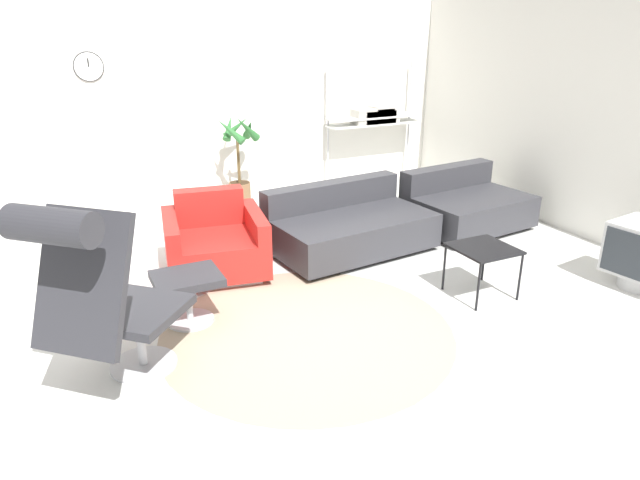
{
  "coord_description": "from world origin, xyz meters",
  "views": [
    {
      "loc": [
        -1.49,
        -3.62,
        2.16
      ],
      "look_at": [
        0.35,
        0.16,
        0.55
      ],
      "focal_mm": 32.0,
      "sensor_mm": 36.0,
      "label": 1
    }
  ],
  "objects_px": {
    "lounge_chair": "(98,285)",
    "side_table": "(484,252)",
    "potted_plant": "(240,166)",
    "shelf_unit": "(376,117)",
    "couch_low": "(349,228)",
    "armchair_red": "(215,245)",
    "couch_second": "(465,207)",
    "ottoman": "(188,286)"
  },
  "relations": [
    {
      "from": "lounge_chair",
      "to": "armchair_red",
      "type": "relative_size",
      "value": 1.31
    },
    {
      "from": "lounge_chair",
      "to": "side_table",
      "type": "height_order",
      "value": "lounge_chair"
    },
    {
      "from": "couch_second",
      "to": "ottoman",
      "type": "bearing_deg",
      "value": 7.34
    },
    {
      "from": "potted_plant",
      "to": "armchair_red",
      "type": "bearing_deg",
      "value": -115.21
    },
    {
      "from": "couch_low",
      "to": "side_table",
      "type": "relative_size",
      "value": 3.48
    },
    {
      "from": "armchair_red",
      "to": "ottoman",
      "type": "bearing_deg",
      "value": 70.49
    },
    {
      "from": "couch_low",
      "to": "shelf_unit",
      "type": "bearing_deg",
      "value": -133.11
    },
    {
      "from": "couch_second",
      "to": "lounge_chair",
      "type": "bearing_deg",
      "value": 14.51
    },
    {
      "from": "couch_second",
      "to": "armchair_red",
      "type": "bearing_deg",
      "value": -6.72
    },
    {
      "from": "armchair_red",
      "to": "potted_plant",
      "type": "bearing_deg",
      "value": -106.2
    },
    {
      "from": "lounge_chair",
      "to": "couch_second",
      "type": "height_order",
      "value": "lounge_chair"
    },
    {
      "from": "potted_plant",
      "to": "shelf_unit",
      "type": "height_order",
      "value": "shelf_unit"
    },
    {
      "from": "ottoman",
      "to": "armchair_red",
      "type": "height_order",
      "value": "armchair_red"
    },
    {
      "from": "armchair_red",
      "to": "shelf_unit",
      "type": "bearing_deg",
      "value": -136.74
    },
    {
      "from": "ottoman",
      "to": "shelf_unit",
      "type": "distance_m",
      "value": 4.34
    },
    {
      "from": "shelf_unit",
      "to": "armchair_red",
      "type": "bearing_deg",
      "value": -145.75
    },
    {
      "from": "armchair_red",
      "to": "shelf_unit",
      "type": "height_order",
      "value": "shelf_unit"
    },
    {
      "from": "couch_low",
      "to": "couch_second",
      "type": "relative_size",
      "value": 1.23
    },
    {
      "from": "ottoman",
      "to": "shelf_unit",
      "type": "bearing_deg",
      "value": 39.97
    },
    {
      "from": "couch_low",
      "to": "potted_plant",
      "type": "xyz_separation_m",
      "value": [
        -0.52,
        1.83,
        0.29
      ]
    },
    {
      "from": "couch_second",
      "to": "shelf_unit",
      "type": "bearing_deg",
      "value": -96.04
    },
    {
      "from": "couch_low",
      "to": "side_table",
      "type": "height_order",
      "value": "couch_low"
    },
    {
      "from": "ottoman",
      "to": "potted_plant",
      "type": "bearing_deg",
      "value": 63.73
    },
    {
      "from": "lounge_chair",
      "to": "potted_plant",
      "type": "bearing_deg",
      "value": 102.45
    },
    {
      "from": "couch_low",
      "to": "couch_second",
      "type": "height_order",
      "value": "same"
    },
    {
      "from": "shelf_unit",
      "to": "ottoman",
      "type": "bearing_deg",
      "value": -140.03
    },
    {
      "from": "ottoman",
      "to": "shelf_unit",
      "type": "height_order",
      "value": "shelf_unit"
    },
    {
      "from": "ottoman",
      "to": "couch_second",
      "type": "height_order",
      "value": "couch_second"
    },
    {
      "from": "couch_low",
      "to": "side_table",
      "type": "bearing_deg",
      "value": 104.35
    },
    {
      "from": "shelf_unit",
      "to": "potted_plant",
      "type": "bearing_deg",
      "value": -175.55
    },
    {
      "from": "lounge_chair",
      "to": "potted_plant",
      "type": "xyz_separation_m",
      "value": [
        1.93,
        3.3,
        -0.22
      ]
    },
    {
      "from": "lounge_chair",
      "to": "couch_low",
      "type": "relative_size",
      "value": 0.79
    },
    {
      "from": "couch_second",
      "to": "couch_low",
      "type": "bearing_deg",
      "value": -4.9
    },
    {
      "from": "ottoman",
      "to": "couch_low",
      "type": "xyz_separation_m",
      "value": [
        1.8,
        0.76,
        -0.06
      ]
    },
    {
      "from": "armchair_red",
      "to": "side_table",
      "type": "xyz_separation_m",
      "value": [
        1.87,
        -1.43,
        0.12
      ]
    },
    {
      "from": "ottoman",
      "to": "couch_low",
      "type": "height_order",
      "value": "couch_low"
    },
    {
      "from": "lounge_chair",
      "to": "couch_low",
      "type": "bearing_deg",
      "value": 73.7
    },
    {
      "from": "armchair_red",
      "to": "potted_plant",
      "type": "distance_m",
      "value": 1.98
    },
    {
      "from": "ottoman",
      "to": "armchair_red",
      "type": "relative_size",
      "value": 0.5
    },
    {
      "from": "couch_low",
      "to": "couch_second",
      "type": "distance_m",
      "value": 1.5
    },
    {
      "from": "armchair_red",
      "to": "side_table",
      "type": "distance_m",
      "value": 2.36
    },
    {
      "from": "potted_plant",
      "to": "couch_low",
      "type": "bearing_deg",
      "value": -74.28
    }
  ]
}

